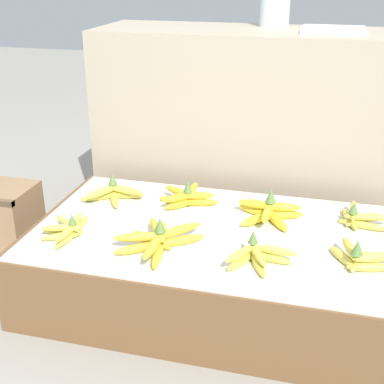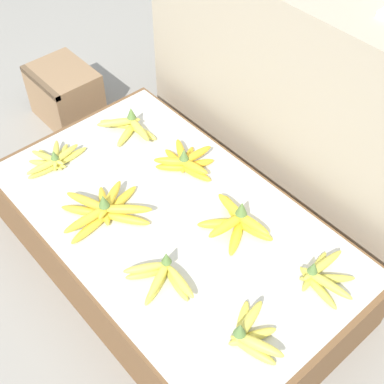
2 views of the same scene
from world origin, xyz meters
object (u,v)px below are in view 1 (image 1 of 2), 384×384
banana_bunch_front_left (68,229)px  banana_bunch_middle_left (113,193)px  banana_bunch_middle_midright (269,212)px  banana_bunch_middle_midleft (187,197)px  banana_bunch_front_midright (257,256)px  foam_tray_white (333,30)px  banana_bunch_front_midleft (158,239)px  banana_bunch_middle_right (359,217)px  banana_bunch_front_right (359,257)px

banana_bunch_front_left → banana_bunch_middle_left: bearing=83.2°
banana_bunch_middle_midright → banana_bunch_middle_midleft: bearing=169.5°
banana_bunch_front_midright → banana_bunch_middle_midleft: 0.48m
banana_bunch_middle_left → banana_bunch_front_midright: bearing=-28.8°
banana_bunch_middle_midleft → foam_tray_white: size_ratio=0.94×
banana_bunch_front_midleft → banana_bunch_middle_midleft: 0.34m
banana_bunch_front_midright → banana_bunch_middle_right: (0.30, 0.35, -0.00)m
banana_bunch_middle_left → banana_bunch_middle_midright: bearing=-2.0°
banana_bunch_front_midleft → banana_bunch_middle_right: bearing=28.0°
banana_bunch_front_midright → banana_bunch_front_right: (0.29, 0.06, 0.00)m
banana_bunch_middle_midleft → foam_tray_white: bearing=46.2°
banana_bunch_front_midright → banana_bunch_middle_midleft: banana_bunch_middle_midleft is taller
banana_bunch_front_left → banana_bunch_front_midright: bearing=-2.3°
banana_bunch_front_right → foam_tray_white: 0.97m
banana_bunch_front_midleft → foam_tray_white: 1.09m
banana_bunch_front_right → foam_tray_white: size_ratio=0.85×
banana_bunch_front_midleft → banana_bunch_middle_midleft: banana_bunch_front_midleft is taller
banana_bunch_middle_midleft → banana_bunch_front_left: bearing=-133.1°
banana_bunch_front_right → banana_bunch_middle_right: banana_bunch_front_right is taller
banana_bunch_front_midright → banana_bunch_front_right: bearing=12.3°
banana_bunch_middle_left → banana_bunch_middle_right: banana_bunch_middle_left is taller
banana_bunch_front_right → banana_bunch_middle_left: (-0.89, 0.26, -0.00)m
banana_bunch_middle_right → foam_tray_white: foam_tray_white is taller
banana_bunch_middle_midright → banana_bunch_middle_right: (0.30, 0.05, -0.01)m
banana_bunch_front_midleft → banana_bunch_front_midright: 0.32m
foam_tray_white → banana_bunch_front_right: bearing=-79.5°
banana_bunch_front_left → banana_bunch_front_midleft: (0.31, -0.00, 0.01)m
banana_bunch_middle_midright → banana_bunch_middle_right: banana_bunch_middle_midright is taller
banana_bunch_middle_left → banana_bunch_middle_midleft: banana_bunch_middle_left is taller
banana_bunch_middle_left → foam_tray_white: bearing=35.0°
banana_bunch_front_left → banana_bunch_front_right: banana_bunch_front_right is taller
banana_bunch_middle_right → foam_tray_white: size_ratio=0.75×
banana_bunch_middle_midright → banana_bunch_middle_right: bearing=8.5°
banana_bunch_front_right → foam_tray_white: bearing=100.5°
banana_bunch_front_midleft → banana_bunch_middle_midright: (0.31, 0.28, 0.00)m
banana_bunch_front_right → banana_bunch_middle_midleft: banana_bunch_front_right is taller
foam_tray_white → banana_bunch_front_midright: bearing=-100.0°
banana_bunch_front_right → banana_bunch_middle_midright: bearing=141.2°
banana_bunch_front_left → banana_bunch_front_midright: 0.63m
banana_bunch_middle_right → foam_tray_white: bearing=106.9°
banana_bunch_front_midleft → banana_bunch_middle_left: 0.41m
banana_bunch_front_midleft → banana_bunch_front_midright: banana_bunch_front_midleft is taller
banana_bunch_middle_midleft → banana_bunch_front_midleft: bearing=-90.4°
banana_bunch_middle_left → banana_bunch_middle_midleft: size_ratio=1.08×
banana_bunch_front_midright → banana_bunch_front_right: size_ratio=1.04×
banana_bunch_front_midleft → banana_bunch_middle_midleft: bearing=89.6°
banana_bunch_middle_midleft → banana_bunch_middle_right: size_ratio=1.24×
banana_bunch_front_left → banana_bunch_middle_midright: 0.68m
banana_bunch_middle_left → foam_tray_white: (0.74, 0.52, 0.56)m
banana_bunch_middle_left → foam_tray_white: foam_tray_white is taller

